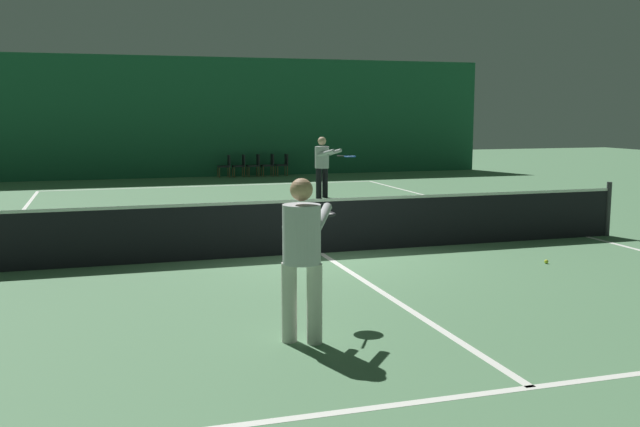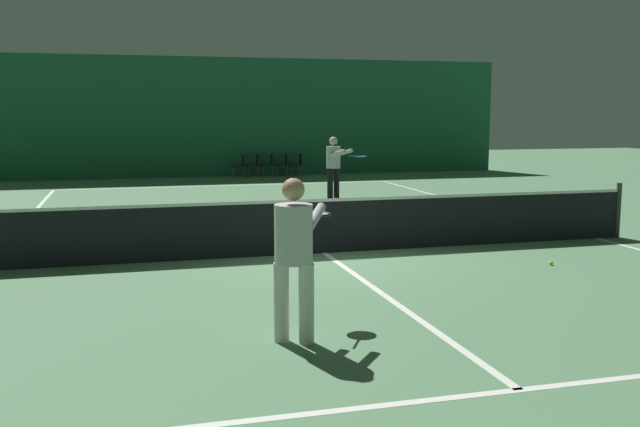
# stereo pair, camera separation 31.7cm
# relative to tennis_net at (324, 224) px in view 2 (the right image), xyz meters

# --- Properties ---
(ground_plane) EXTENTS (60.00, 60.00, 0.00)m
(ground_plane) POSITION_rel_tennis_net_xyz_m (0.00, 0.00, -0.51)
(ground_plane) COLOR #56845B
(backdrop_curtain) EXTENTS (23.00, 0.12, 4.47)m
(backdrop_curtain) POSITION_rel_tennis_net_xyz_m (0.00, 15.44, 1.73)
(backdrop_curtain) COLOR #1E5B3D
(backdrop_curtain) RESTS_ON ground
(court_line_baseline_far) EXTENTS (11.00, 0.10, 0.00)m
(court_line_baseline_far) POSITION_rel_tennis_net_xyz_m (0.00, 11.90, -0.51)
(court_line_baseline_far) COLOR white
(court_line_baseline_far) RESTS_ON ground
(court_line_service_far) EXTENTS (8.25, 0.10, 0.00)m
(court_line_service_far) POSITION_rel_tennis_net_xyz_m (0.00, 6.40, -0.51)
(court_line_service_far) COLOR white
(court_line_service_far) RESTS_ON ground
(court_line_service_near) EXTENTS (8.25, 0.10, 0.00)m
(court_line_service_near) POSITION_rel_tennis_net_xyz_m (0.00, -6.40, -0.51)
(court_line_service_near) COLOR white
(court_line_service_near) RESTS_ON ground
(court_line_sideline_right) EXTENTS (0.10, 23.80, 0.00)m
(court_line_sideline_right) POSITION_rel_tennis_net_xyz_m (5.50, 0.00, -0.51)
(court_line_sideline_right) COLOR white
(court_line_sideline_right) RESTS_ON ground
(court_line_centre) EXTENTS (0.10, 12.80, 0.00)m
(court_line_centre) POSITION_rel_tennis_net_xyz_m (0.00, 0.00, -0.51)
(court_line_centre) COLOR white
(court_line_centre) RESTS_ON ground
(tennis_net) EXTENTS (12.00, 0.10, 1.07)m
(tennis_net) POSITION_rel_tennis_net_xyz_m (0.00, 0.00, 0.00)
(tennis_net) COLOR black
(tennis_net) RESTS_ON ground
(player_near) EXTENTS (1.00, 1.39, 1.76)m
(player_near) POSITION_rel_tennis_net_xyz_m (-1.60, -4.55, 0.51)
(player_near) COLOR beige
(player_near) RESTS_ON ground
(player_far) EXTENTS (1.04, 1.36, 1.74)m
(player_far) POSITION_rel_tennis_net_xyz_m (2.42, 7.61, 0.50)
(player_far) COLOR black
(player_far) RESTS_ON ground
(courtside_chair_0) EXTENTS (0.44, 0.44, 0.84)m
(courtside_chair_0) POSITION_rel_tennis_net_xyz_m (0.87, 14.89, -0.03)
(courtside_chair_0) COLOR brown
(courtside_chair_0) RESTS_ON ground
(courtside_chair_1) EXTENTS (0.44, 0.44, 0.84)m
(courtside_chair_1) POSITION_rel_tennis_net_xyz_m (1.43, 14.89, -0.03)
(courtside_chair_1) COLOR brown
(courtside_chair_1) RESTS_ON ground
(courtside_chair_2) EXTENTS (0.44, 0.44, 0.84)m
(courtside_chair_2) POSITION_rel_tennis_net_xyz_m (1.98, 14.89, -0.03)
(courtside_chair_2) COLOR brown
(courtside_chair_2) RESTS_ON ground
(courtside_chair_3) EXTENTS (0.44, 0.44, 0.84)m
(courtside_chair_3) POSITION_rel_tennis_net_xyz_m (2.54, 14.89, -0.03)
(courtside_chair_3) COLOR brown
(courtside_chair_3) RESTS_ON ground
(courtside_chair_4) EXTENTS (0.44, 0.44, 0.84)m
(courtside_chair_4) POSITION_rel_tennis_net_xyz_m (3.10, 14.89, -0.03)
(courtside_chair_4) COLOR brown
(courtside_chair_4) RESTS_ON ground
(tennis_ball) EXTENTS (0.07, 0.07, 0.07)m
(tennis_ball) POSITION_rel_tennis_net_xyz_m (3.24, -1.91, -0.48)
(tennis_ball) COLOR #D1DB33
(tennis_ball) RESTS_ON ground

